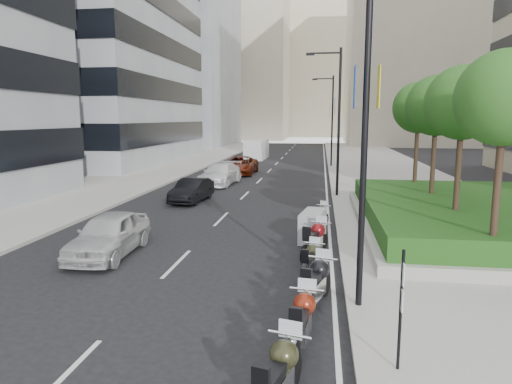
% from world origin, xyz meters
% --- Properties ---
extents(ground, '(160.00, 160.00, 0.00)m').
position_xyz_m(ground, '(0.00, 0.00, 0.00)').
color(ground, black).
rests_on(ground, ground).
extents(sidewalk_right, '(10.00, 100.00, 0.15)m').
position_xyz_m(sidewalk_right, '(9.00, 30.00, 0.07)').
color(sidewalk_right, '#9E9B93').
rests_on(sidewalk_right, ground).
extents(sidewalk_left, '(8.00, 100.00, 0.15)m').
position_xyz_m(sidewalk_left, '(-12.00, 30.00, 0.07)').
color(sidewalk_left, '#9E9B93').
rests_on(sidewalk_left, ground).
extents(lane_edge, '(0.12, 100.00, 0.01)m').
position_xyz_m(lane_edge, '(3.70, 30.00, 0.01)').
color(lane_edge, silver).
rests_on(lane_edge, ground).
extents(lane_centre, '(0.12, 100.00, 0.01)m').
position_xyz_m(lane_centre, '(-1.50, 30.00, 0.01)').
color(lane_centre, silver).
rests_on(lane_centre, ground).
extents(building_grey_far, '(22.00, 26.00, 30.00)m').
position_xyz_m(building_grey_far, '(-24.00, 70.00, 15.00)').
color(building_grey_far, gray).
rests_on(building_grey_far, ground).
extents(building_cream_right, '(28.00, 24.00, 36.00)m').
position_xyz_m(building_cream_right, '(22.00, 80.00, 18.00)').
color(building_cream_right, '#B7AD93').
rests_on(building_cream_right, ground).
extents(building_cream_left, '(26.00, 24.00, 34.00)m').
position_xyz_m(building_cream_left, '(-18.00, 100.00, 17.00)').
color(building_cream_left, '#B7AD93').
rests_on(building_cream_left, ground).
extents(building_cream_centre, '(30.00, 24.00, 38.00)m').
position_xyz_m(building_cream_centre, '(2.00, 120.00, 19.00)').
color(building_cream_centre, '#B7AD93').
rests_on(building_cream_centre, ground).
extents(planter, '(10.00, 14.00, 0.40)m').
position_xyz_m(planter, '(10.00, 10.00, 0.35)').
color(planter, '#9B9990').
rests_on(planter, sidewalk_right).
extents(hedge, '(9.40, 13.40, 0.80)m').
position_xyz_m(hedge, '(10.00, 10.00, 0.95)').
color(hedge, '#1A4112').
rests_on(hedge, planter).
extents(tree_0, '(2.80, 2.80, 6.30)m').
position_xyz_m(tree_0, '(8.50, 4.00, 5.42)').
color(tree_0, '#332319').
rests_on(tree_0, planter).
extents(tree_1, '(2.80, 2.80, 6.30)m').
position_xyz_m(tree_1, '(8.50, 8.00, 5.42)').
color(tree_1, '#332319').
rests_on(tree_1, planter).
extents(tree_2, '(2.80, 2.80, 6.30)m').
position_xyz_m(tree_2, '(8.50, 12.00, 5.42)').
color(tree_2, '#332319').
rests_on(tree_2, planter).
extents(tree_3, '(2.80, 2.80, 6.30)m').
position_xyz_m(tree_3, '(8.50, 16.00, 5.42)').
color(tree_3, '#332319').
rests_on(tree_3, planter).
extents(lamp_post_0, '(2.34, 0.45, 9.00)m').
position_xyz_m(lamp_post_0, '(4.14, 1.00, 5.07)').
color(lamp_post_0, black).
rests_on(lamp_post_0, ground).
extents(lamp_post_1, '(2.34, 0.45, 9.00)m').
position_xyz_m(lamp_post_1, '(4.14, 18.00, 5.07)').
color(lamp_post_1, black).
rests_on(lamp_post_1, ground).
extents(lamp_post_2, '(2.34, 0.45, 9.00)m').
position_xyz_m(lamp_post_2, '(4.14, 36.00, 5.07)').
color(lamp_post_2, black).
rests_on(lamp_post_2, ground).
extents(parking_sign, '(0.06, 0.32, 2.50)m').
position_xyz_m(parking_sign, '(4.80, -2.00, 1.46)').
color(parking_sign, black).
rests_on(parking_sign, ground).
extents(motorcycle_0, '(0.88, 2.31, 1.17)m').
position_xyz_m(motorcycle_0, '(2.66, -3.41, 0.63)').
color(motorcycle_0, black).
rests_on(motorcycle_0, ground).
extents(motorcycle_1, '(0.77, 2.30, 1.15)m').
position_xyz_m(motorcycle_1, '(2.95, -1.18, 0.61)').
color(motorcycle_1, black).
rests_on(motorcycle_1, ground).
extents(motorcycle_2, '(0.97, 2.32, 1.19)m').
position_xyz_m(motorcycle_2, '(3.22, 1.07, 0.63)').
color(motorcycle_2, black).
rests_on(motorcycle_2, ground).
extents(motorcycle_3, '(0.71, 1.95, 0.98)m').
position_xyz_m(motorcycle_3, '(3.02, 3.31, 0.53)').
color(motorcycle_3, black).
rests_on(motorcycle_3, ground).
extents(motorcycle_4, '(1.06, 2.24, 1.17)m').
position_xyz_m(motorcycle_4, '(3.13, 5.42, 0.63)').
color(motorcycle_4, black).
rests_on(motorcycle_4, ground).
extents(motorcycle_5, '(1.11, 2.08, 1.20)m').
position_xyz_m(motorcycle_5, '(3.00, 7.58, 0.60)').
color(motorcycle_5, black).
rests_on(motorcycle_5, ground).
extents(motorcycle_6, '(0.95, 1.92, 1.01)m').
position_xyz_m(motorcycle_6, '(3.26, 9.64, 0.54)').
color(motorcycle_6, black).
rests_on(motorcycle_6, ground).
extents(car_a, '(1.97, 4.58, 1.54)m').
position_xyz_m(car_a, '(-4.18, 4.61, 0.77)').
color(car_a, silver).
rests_on(car_a, ground).
extents(car_b, '(1.79, 4.27, 1.37)m').
position_xyz_m(car_b, '(-4.21, 15.31, 0.69)').
color(car_b, black).
rests_on(car_b, ground).
extents(car_c, '(2.65, 5.60, 1.58)m').
position_xyz_m(car_c, '(-4.09, 22.47, 0.79)').
color(car_c, silver).
rests_on(car_c, ground).
extents(car_d, '(2.61, 5.62, 1.56)m').
position_xyz_m(car_d, '(-3.74, 28.95, 0.78)').
color(car_d, '#5A1A0A').
rests_on(car_d, ground).
extents(delivery_van, '(2.38, 5.59, 2.30)m').
position_xyz_m(delivery_van, '(-4.43, 43.84, 1.07)').
color(delivery_van, white).
rests_on(delivery_van, ground).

